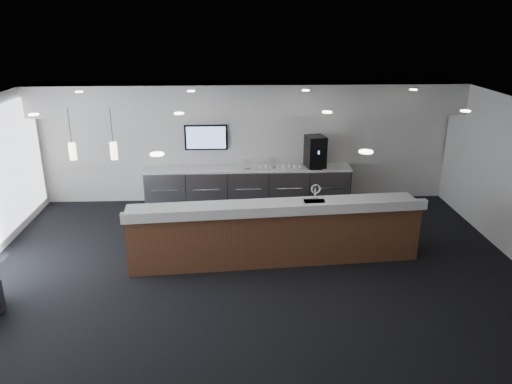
{
  "coord_description": "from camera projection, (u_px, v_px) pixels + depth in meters",
  "views": [
    {
      "loc": [
        -0.32,
        -8.02,
        4.46
      ],
      "look_at": [
        0.1,
        1.3,
        1.14
      ],
      "focal_mm": 35.0,
      "sensor_mm": 36.0,
      "label": 1
    }
  ],
  "objects": [
    {
      "name": "cup_4",
      "position": [
        278.0,
        167.0,
        12.1
      ],
      "size": [
        0.12,
        0.12,
        0.08
      ],
      "primitive_type": "imported",
      "rotation": [
        0.0,
        0.0,
        2.58
      ],
      "color": "white",
      "rests_on": "back_credenza"
    },
    {
      "name": "cup_7",
      "position": [
        260.0,
        167.0,
        12.08
      ],
      "size": [
        0.1,
        0.1,
        0.08
      ],
      "primitive_type": "imported",
      "rotation": [
        0.0,
        0.0,
        4.52
      ],
      "color": "white",
      "rests_on": "back_credenza"
    },
    {
      "name": "wall_tv",
      "position": [
        206.0,
        137.0,
        12.14
      ],
      "size": [
        1.05,
        0.08,
        0.62
      ],
      "color": "black",
      "rests_on": "back_wall"
    },
    {
      "name": "cup_2",
      "position": [
        289.0,
        166.0,
        12.11
      ],
      "size": [
        0.11,
        0.11,
        0.08
      ],
      "primitive_type": "imported",
      "rotation": [
        0.0,
        0.0,
        1.29
      ],
      "color": "white",
      "rests_on": "back_credenza"
    },
    {
      "name": "cup_1",
      "position": [
        295.0,
        166.0,
        12.12
      ],
      "size": [
        0.12,
        0.12,
        0.08
      ],
      "primitive_type": "imported",
      "rotation": [
        0.0,
        0.0,
        0.65
      ],
      "color": "white",
      "rests_on": "back_credenza"
    },
    {
      "name": "info_sign_left",
      "position": [
        247.0,
        164.0,
        12.03
      ],
      "size": [
        0.18,
        0.05,
        0.25
      ],
      "primitive_type": "cube",
      "rotation": [
        0.0,
        0.0,
        0.16
      ],
      "color": "silver",
      "rests_on": "back_credenza"
    },
    {
      "name": "service_counter",
      "position": [
        275.0,
        232.0,
        9.46
      ],
      "size": [
        5.57,
        1.34,
        1.49
      ],
      "rotation": [
        0.0,
        0.0,
        0.08
      ],
      "color": "#57321D",
      "rests_on": "ground"
    },
    {
      "name": "back_wall",
      "position": [
        247.0,
        142.0,
        12.32
      ],
      "size": [
        10.0,
        0.02,
        3.0
      ],
      "primitive_type": "cube",
      "color": "silver",
      "rests_on": "ground"
    },
    {
      "name": "ceiling_can_lights",
      "position": [
        254.0,
        113.0,
        8.06
      ],
      "size": [
        7.0,
        5.0,
        0.02
      ],
      "primitive_type": null,
      "color": "silver",
      "rests_on": "ceiling"
    },
    {
      "name": "alcove_panel",
      "position": [
        247.0,
        138.0,
        12.26
      ],
      "size": [
        9.8,
        0.06,
        1.4
      ],
      "primitive_type": "cube",
      "color": "silver",
      "rests_on": "back_wall"
    },
    {
      "name": "coffee_machine",
      "position": [
        315.0,
        152.0,
        12.11
      ],
      "size": [
        0.52,
        0.61,
        0.77
      ],
      "rotation": [
        0.0,
        0.0,
        0.18
      ],
      "color": "black",
      "rests_on": "back_credenza"
    },
    {
      "name": "cup_5",
      "position": [
        272.0,
        167.0,
        12.09
      ],
      "size": [
        0.1,
        0.1,
        0.08
      ],
      "primitive_type": "imported",
      "rotation": [
        0.0,
        0.0,
        3.23
      ],
      "color": "white",
      "rests_on": "back_credenza"
    },
    {
      "name": "pendant_right",
      "position": [
        79.0,
        146.0,
        8.93
      ],
      "size": [
        0.12,
        0.12,
        0.3
      ],
      "primitive_type": "cylinder",
      "color": "#FEEDC6",
      "rests_on": "ceiling"
    },
    {
      "name": "cup_3",
      "position": [
        283.0,
        166.0,
        12.1
      ],
      "size": [
        0.12,
        0.12,
        0.08
      ],
      "primitive_type": "imported",
      "rotation": [
        0.0,
        0.0,
        1.94
      ],
      "color": "white",
      "rests_on": "back_credenza"
    },
    {
      "name": "ceiling",
      "position": [
        254.0,
        111.0,
        8.05
      ],
      "size": [
        10.0,
        8.0,
        0.02
      ],
      "primitive_type": "cube",
      "color": "black",
      "rests_on": "back_wall"
    },
    {
      "name": "cup_6",
      "position": [
        266.0,
        167.0,
        12.09
      ],
      "size": [
        0.13,
        0.13,
        0.08
      ],
      "primitive_type": "imported",
      "rotation": [
        0.0,
        0.0,
        3.87
      ],
      "color": "white",
      "rests_on": "back_credenza"
    },
    {
      "name": "back_credenza",
      "position": [
        248.0,
        186.0,
        12.32
      ],
      "size": [
        5.06,
        0.66,
        0.95
      ],
      "color": "gray",
      "rests_on": "ground"
    },
    {
      "name": "pendant_left",
      "position": [
        118.0,
        145.0,
        8.96
      ],
      "size": [
        0.12,
        0.12,
        0.3
      ],
      "primitive_type": "cylinder",
      "color": "#FEEDC6",
      "rests_on": "ceiling"
    },
    {
      "name": "soffit_bulkhead",
      "position": [
        247.0,
        98.0,
        11.51
      ],
      "size": [
        10.0,
        0.9,
        0.7
      ],
      "primitive_type": "cube",
      "color": "silver",
      "rests_on": "back_wall"
    },
    {
      "name": "cup_0",
      "position": [
        301.0,
        166.0,
        12.12
      ],
      "size": [
        0.09,
        0.09,
        0.08
      ],
      "primitive_type": "imported",
      "color": "white",
      "rests_on": "back_credenza"
    },
    {
      "name": "info_sign_right",
      "position": [
        273.0,
        163.0,
        12.08
      ],
      "size": [
        0.19,
        0.08,
        0.25
      ],
      "primitive_type": "cube",
      "rotation": [
        0.0,
        0.0,
        0.31
      ],
      "color": "silver",
      "rests_on": "back_credenza"
    },
    {
      "name": "ground",
      "position": [
        254.0,
        275.0,
        9.06
      ],
      "size": [
        10.0,
        10.0,
        0.0
      ],
      "primitive_type": "plane",
      "color": "black",
      "rests_on": "ground"
    }
  ]
}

